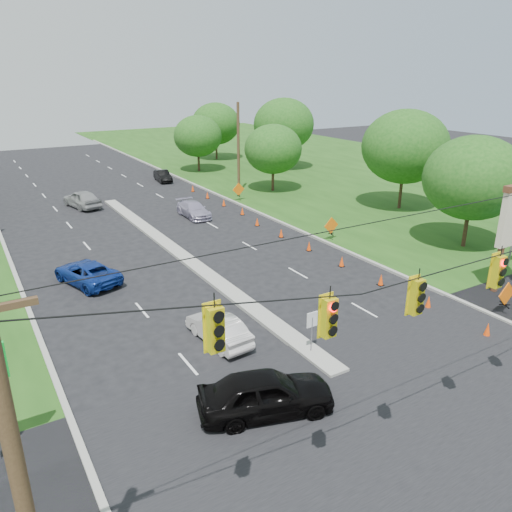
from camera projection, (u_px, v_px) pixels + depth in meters
ground at (415, 433)px, 17.23m from camera, size 160.00×160.00×0.00m
grass_right at (474, 202)px, 47.79m from camera, size 40.00×160.00×0.06m
cross_street at (415, 433)px, 17.23m from camera, size 160.00×14.00×0.02m
curb_left at (3, 242)px, 36.50m from camera, size 0.25×110.00×0.16m
curb_right at (243, 206)px, 46.24m from camera, size 0.25×110.00×0.16m
median at (179, 254)px, 34.13m from camera, size 1.00×34.00×0.18m
median_sign at (312, 324)px, 21.55m from camera, size 0.55×0.06×2.05m
signal_span at (459, 316)px, 14.68m from camera, size 25.60×0.32×9.00m
utility_pole_far_right at (238, 149)px, 49.86m from camera, size 0.28×0.28×9.00m
cone_0 at (487, 330)px, 23.42m from camera, size 0.32×0.32×0.70m
cone_1 at (429, 302)px, 26.23m from camera, size 0.32×0.32×0.70m
cone_2 at (381, 280)px, 29.05m from camera, size 0.32×0.32×0.70m
cone_3 at (342, 261)px, 31.86m from camera, size 0.32×0.32×0.70m
cone_4 at (309, 246)px, 34.68m from camera, size 0.32×0.32×0.70m
cone_5 at (281, 233)px, 37.50m from camera, size 0.32×0.32×0.70m
cone_6 at (257, 222)px, 40.31m from camera, size 0.32×0.32×0.70m
cone_7 at (242, 211)px, 43.42m from camera, size 0.32×0.32×0.70m
cone_8 at (224, 202)px, 46.23m from camera, size 0.32×0.32×0.70m
cone_9 at (207, 195)px, 49.05m from camera, size 0.32×0.32×0.70m
cone_10 at (193, 188)px, 51.87m from camera, size 0.32×0.32×0.70m
work_sign_0 at (506, 295)px, 25.28m from camera, size 1.27×0.58×1.37m
work_sign_1 at (331, 226)px, 36.54m from camera, size 1.27×0.58×1.37m
work_sign_2 at (239, 190)px, 47.81m from camera, size 1.27×0.58×1.37m
tree_7 at (473, 178)px, 33.85m from camera, size 6.72×6.72×7.84m
tree_8 at (405, 147)px, 43.61m from camera, size 7.56×7.56×8.82m
tree_9 at (273, 149)px, 50.80m from camera, size 5.88×5.88×6.86m
tree_10 at (284, 124)px, 62.27m from camera, size 7.56×7.56×8.82m
tree_11 at (216, 124)px, 69.41m from camera, size 6.72×6.72×7.84m
tree_12 at (198, 136)px, 61.10m from camera, size 5.88×5.88×6.86m
black_sedan at (266, 393)px, 17.97m from camera, size 5.30×3.31×1.68m
white_sedan at (218, 329)px, 22.86m from camera, size 1.72×4.03×1.29m
blue_pickup at (87, 273)px, 29.24m from camera, size 3.54×5.22×1.33m
silver_car_far at (194, 210)px, 42.73m from camera, size 1.87×4.46×1.29m
silver_car_oncoming at (82, 199)px, 45.62m from camera, size 2.93×5.07×1.62m
dark_car_receding at (163, 176)px, 56.60m from camera, size 1.75×3.94×1.26m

